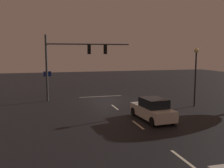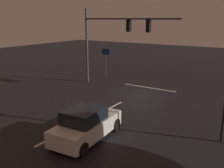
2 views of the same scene
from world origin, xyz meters
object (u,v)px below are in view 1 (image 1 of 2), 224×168
at_px(street_lamp_left_kerb, 196,66).
at_px(route_sign, 47,78).
at_px(traffic_signal_assembly, 74,56).
at_px(car_approaching, 153,110).

relative_size(street_lamp_left_kerb, route_sign, 1.85).
height_order(traffic_signal_assembly, car_approaching, traffic_signal_assembly).
bearing_deg(traffic_signal_assembly, car_approaching, 115.60).
distance_m(car_approaching, street_lamp_left_kerb, 7.50).
relative_size(traffic_signal_assembly, car_approaching, 2.05).
height_order(car_approaching, route_sign, route_sign).
xyz_separation_m(traffic_signal_assembly, route_sign, (2.82, -3.02, -2.59)).
bearing_deg(car_approaching, street_lamp_left_kerb, -149.83).
height_order(street_lamp_left_kerb, route_sign, street_lamp_left_kerb).
xyz_separation_m(car_approaching, route_sign, (7.54, -12.87, 1.36)).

